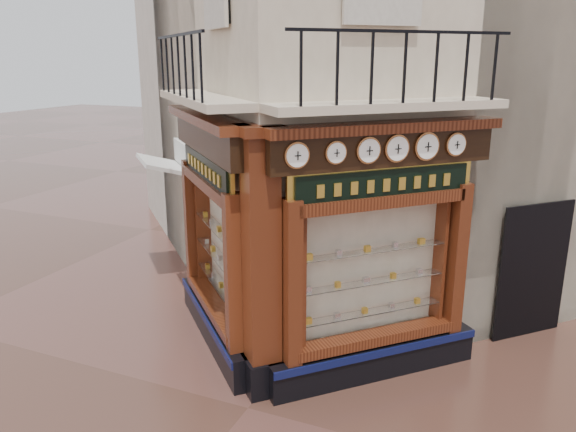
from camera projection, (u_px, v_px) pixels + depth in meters
The scene contains 16 objects.
ground at pixel (248, 408), 8.03m from camera, with size 80.00×80.00×0.00m, color #4C2E23.
neighbour_left at pixel (308, 31), 15.08m from camera, with size 8.00×8.00×11.00m, color beige.
neighbour_right at pixel (504, 27), 13.21m from camera, with size 8.00×8.00×11.00m, color beige.
shopfront_left at pixel (214, 234), 9.40m from camera, with size 2.86×2.86×3.98m.
shopfront_right at pixel (378, 257), 8.34m from camera, with size 2.86×2.86×3.98m.
corner_pilaster at pixel (261, 269), 7.93m from camera, with size 0.85×0.85×3.98m.
balcony at pixel (289, 101), 8.18m from camera, with size 5.94×2.97×1.03m.
clock_a at pixel (297, 155), 7.22m from camera, with size 0.28×0.28×0.35m.
clock_b at pixel (336, 153), 7.42m from camera, with size 0.26×0.26×0.31m.
clock_c at pixel (368, 150), 7.60m from camera, with size 0.30×0.30×0.37m.
clock_d at pixel (397, 148), 7.76m from camera, with size 0.31×0.31×0.39m.
clock_e at pixel (427, 146), 7.93m from camera, with size 0.32×0.32×0.41m.
clock_f at pixel (456, 144), 8.11m from camera, with size 0.28×0.28×0.34m.
awning at pixel (169, 277), 12.76m from camera, with size 1.54×0.92×0.08m, color silver, non-canonical shape.
signboard_left at pixel (206, 169), 9.07m from camera, with size 2.11×2.11×0.56m.
signboard_right at pixel (384, 184), 7.96m from camera, with size 2.15×2.15×0.57m.
Camera 1 is at (3.27, -6.17, 4.85)m, focal length 35.00 mm.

